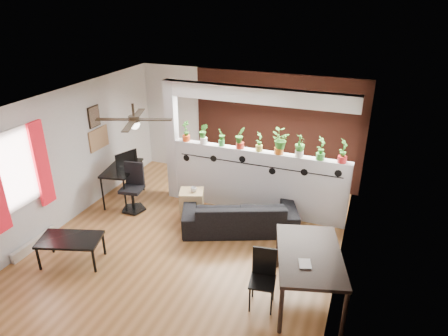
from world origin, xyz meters
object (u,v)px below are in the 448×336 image
potted_plant_1 (203,133)px  potted_plant_3 (240,137)px  cup (194,189)px  potted_plant_0 (186,130)px  dining_table (309,258)px  office_chair (133,190)px  coffee_table (70,241)px  potted_plant_2 (221,137)px  folding_chair (263,273)px  cube_shelf (192,204)px  potted_plant_5 (279,141)px  potted_plant_8 (343,150)px  sofa (240,215)px  ceiling_fan (134,121)px  computer_desk (122,170)px  potted_plant_7 (321,147)px  potted_plant_4 (259,141)px  potted_plant_6 (300,145)px

potted_plant_1 → potted_plant_3: size_ratio=0.95×
cup → potted_plant_0: bearing=123.8°
potted_plant_1 → dining_table: potted_plant_1 is taller
office_chair → coffee_table: size_ratio=0.89×
potted_plant_2 → dining_table: (2.22, -2.23, -0.82)m
office_chair → folding_chair: 3.67m
dining_table → folding_chair: 0.69m
cube_shelf → dining_table: 3.06m
potted_plant_2 → office_chair: potted_plant_2 is taller
potted_plant_1 → potted_plant_5: size_ratio=0.88×
potted_plant_5 → office_chair: (-2.81, -0.87, -1.16)m
potted_plant_8 → dining_table: (-0.15, -2.23, -0.87)m
sofa → potted_plant_5: bearing=-145.2°
sofa → cube_shelf: sofa is taller
ceiling_fan → potted_plant_3: 2.29m
ceiling_fan → potted_plant_5: 2.78m
sofa → cup: cup is taller
potted_plant_8 → folding_chair: potted_plant_8 is taller
potted_plant_3 → cup: 1.39m
potted_plant_0 → folding_chair: (2.42, -2.54, -1.04)m
potted_plant_2 → dining_table: size_ratio=0.22×
office_chair → ceiling_fan: bearing=-48.8°
sofa → computer_desk: 2.78m
cube_shelf → potted_plant_8: bearing=-6.2°
potted_plant_7 → cube_shelf: size_ratio=0.78×
computer_desk → office_chair: bearing=-32.9°
office_chair → coffee_table: office_chair is taller
potted_plant_2 → computer_desk: size_ratio=0.31×
potted_plant_1 → potted_plant_4: size_ratio=1.09×
potted_plant_8 → computer_desk: 4.55m
potted_plant_0 → potted_plant_3: size_ratio=0.98×
computer_desk → dining_table: dining_table is taller
cup → cube_shelf: bearing=180.0°
potted_plant_2 → potted_plant_3: (0.39, -0.00, 0.04)m
potted_plant_1 → potted_plant_5: potted_plant_5 is taller
potted_plant_5 → dining_table: potted_plant_5 is taller
potted_plant_2 → cup: potted_plant_2 is taller
potted_plant_4 → potted_plant_6: bearing=0.0°
potted_plant_1 → potted_plant_4: 1.19m
sofa → potted_plant_1: bearing=-58.8°
potted_plant_6 → folding_chair: (0.05, -2.54, -1.04)m
potted_plant_3 → potted_plant_7: potted_plant_7 is taller
cube_shelf → folding_chair: (2.02, -1.86, 0.25)m
potted_plant_1 → folding_chair: bearing=-51.4°
potted_plant_3 → potted_plant_5: size_ratio=0.92×
potted_plant_7 → dining_table: (0.25, -2.23, -0.86)m
potted_plant_6 → potted_plant_8: bearing=-0.0°
cube_shelf → office_chair: size_ratio=0.57×
folding_chair → potted_plant_8: bearing=73.8°
potted_plant_4 → potted_plant_1: bearing=-180.0°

